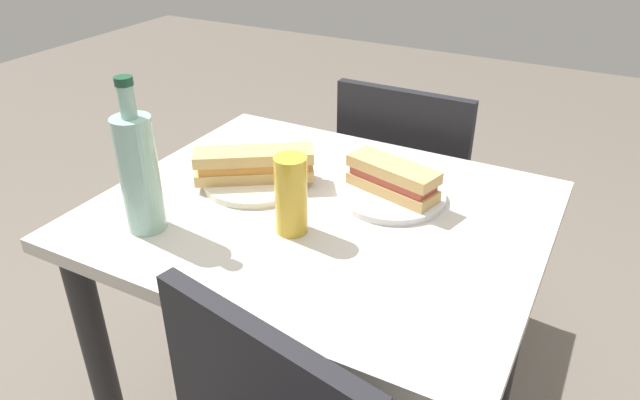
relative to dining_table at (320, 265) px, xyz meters
name	(u,v)px	position (x,y,z in m)	size (l,w,h in m)	color
dining_table	(320,265)	(0.00, 0.00, 0.00)	(0.90, 0.75, 0.76)	beige
chair_far	(408,198)	(0.00, 0.57, -0.11)	(0.40, 0.40, 0.88)	black
plate_near	(391,195)	(0.11, 0.11, 0.15)	(0.23, 0.23, 0.01)	white
baguette_sandwich_near	(393,178)	(0.11, 0.11, 0.19)	(0.21, 0.12, 0.07)	tan
knife_near	(402,181)	(0.12, 0.16, 0.16)	(0.17, 0.07, 0.01)	silver
plate_far	(255,181)	(-0.18, 0.03, 0.15)	(0.23, 0.23, 0.01)	silver
baguette_sandwich_far	(254,164)	(-0.18, 0.03, 0.19)	(0.26, 0.20, 0.07)	tan
knife_far	(250,166)	(-0.22, 0.07, 0.16)	(0.18, 0.06, 0.01)	silver
water_bottle	(139,171)	(-0.26, -0.23, 0.27)	(0.07, 0.07, 0.31)	#99C6B7
beer_glass	(291,195)	(-0.01, -0.10, 0.22)	(0.06, 0.06, 0.16)	gold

